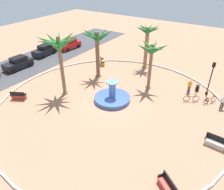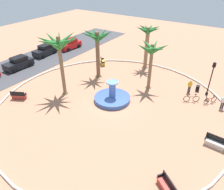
# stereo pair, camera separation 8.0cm
# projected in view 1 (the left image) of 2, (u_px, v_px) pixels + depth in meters

# --- Properties ---
(ground_plane) EXTENTS (80.00, 80.00, 0.00)m
(ground_plane) POSITION_uv_depth(u_px,v_px,m) (112.00, 104.00, 22.57)
(ground_plane) COLOR tan
(plaza_curb) EXTENTS (23.81, 23.81, 0.20)m
(plaza_curb) POSITION_uv_depth(u_px,v_px,m) (112.00, 103.00, 22.52)
(plaza_curb) COLOR silver
(plaza_curb) RESTS_ON ground
(street_asphalt) EXTENTS (48.00, 8.00, 0.03)m
(street_asphalt) POSITION_uv_depth(u_px,v_px,m) (15.00, 69.00, 30.14)
(street_asphalt) COLOR #424247
(street_asphalt) RESTS_ON ground
(fountain) EXTENTS (3.90, 3.90, 2.29)m
(fountain) POSITION_uv_depth(u_px,v_px,m) (112.00, 98.00, 23.04)
(fountain) COLOR #38569E
(fountain) RESTS_ON ground
(palm_tree_near_fountain) EXTENTS (3.28, 3.36, 5.95)m
(palm_tree_near_fountain) POSITION_uv_depth(u_px,v_px,m) (147.00, 37.00, 28.27)
(palm_tree_near_fountain) COLOR #8E6B4C
(palm_tree_near_fountain) RESTS_ON ground
(palm_tree_by_curb) EXTENTS (4.59, 4.58, 6.85)m
(palm_tree_by_curb) POSITION_uv_depth(u_px,v_px,m) (59.00, 47.00, 21.49)
(palm_tree_by_curb) COLOR brown
(palm_tree_by_curb) RESTS_ON ground
(palm_tree_mid_plaza) EXTENTS (3.87, 3.91, 6.10)m
(palm_tree_mid_plaza) POSITION_uv_depth(u_px,v_px,m) (97.00, 42.00, 25.72)
(palm_tree_mid_plaza) COLOR brown
(palm_tree_mid_plaza) RESTS_ON ground
(palm_tree_far_side) EXTENTS (3.74, 3.60, 5.60)m
(palm_tree_far_side) POSITION_uv_depth(u_px,v_px,m) (152.00, 53.00, 23.30)
(palm_tree_far_side) COLOR brown
(palm_tree_far_side) RESTS_ON ground
(bench_east) EXTENTS (0.60, 1.63, 1.00)m
(bench_east) POSITION_uv_depth(u_px,v_px,m) (215.00, 143.00, 17.19)
(bench_east) COLOR beige
(bench_east) RESTS_ON ground
(bench_west) EXTENTS (1.54, 1.42, 1.00)m
(bench_west) POSITION_uv_depth(u_px,v_px,m) (102.00, 62.00, 31.29)
(bench_west) COLOR gold
(bench_west) RESTS_ON ground
(bench_north) EXTENTS (1.37, 1.57, 1.00)m
(bench_north) POSITION_uv_depth(u_px,v_px,m) (167.00, 187.00, 13.83)
(bench_north) COLOR #B73D33
(bench_north) RESTS_ON ground
(bench_southeast) EXTENTS (1.18, 1.65, 1.00)m
(bench_southeast) POSITION_uv_depth(u_px,v_px,m) (19.00, 96.00, 23.25)
(bench_southeast) COLOR #B73D33
(bench_southeast) RESTS_ON ground
(lamppost) EXTENTS (0.32, 0.32, 4.00)m
(lamppost) POSITION_uv_depth(u_px,v_px,m) (211.00, 76.00, 23.01)
(lamppost) COLOR black
(lamppost) RESTS_ON ground
(trash_bin) EXTENTS (0.46, 0.46, 0.73)m
(trash_bin) POSITION_uv_depth(u_px,v_px,m) (197.00, 88.00, 24.76)
(trash_bin) COLOR black
(trash_bin) RESTS_ON ground
(bicycle_red_frame) EXTENTS (0.97, 1.48, 0.94)m
(bicycle_red_frame) POSITION_uv_depth(u_px,v_px,m) (191.00, 98.00, 22.82)
(bicycle_red_frame) COLOR black
(bicycle_red_frame) RESTS_ON ground
(bicycle_by_lamppost) EXTENTS (1.44, 1.04, 0.94)m
(bicycle_by_lamppost) POSITION_uv_depth(u_px,v_px,m) (210.00, 100.00, 22.58)
(bicycle_by_lamppost) COLOR black
(bicycle_by_lamppost) RESTS_ON ground
(person_cyclist_helmet) EXTENTS (0.33, 0.49, 1.60)m
(person_cyclist_helmet) POSITION_uv_depth(u_px,v_px,m) (223.00, 101.00, 21.41)
(person_cyclist_helmet) COLOR #33333D
(person_cyclist_helmet) RESTS_ON ground
(person_cyclist_photo) EXTENTS (0.39, 0.41, 1.64)m
(person_cyclist_photo) POSITION_uv_depth(u_px,v_px,m) (190.00, 86.00, 24.13)
(person_cyclist_photo) COLOR #33333D
(person_cyclist_photo) RESTS_ON ground
(parked_car_second) EXTENTS (4.05, 2.02, 1.67)m
(parked_car_second) POSITION_uv_depth(u_px,v_px,m) (18.00, 63.00, 29.89)
(parked_car_second) COLOR black
(parked_car_second) RESTS_ON ground
(parked_car_third) EXTENTS (4.10, 2.11, 1.67)m
(parked_car_third) POSITION_uv_depth(u_px,v_px,m) (45.00, 50.00, 34.32)
(parked_car_third) COLOR black
(parked_car_third) RESTS_ON ground
(parked_car_rightmost) EXTENTS (4.12, 2.15, 1.67)m
(parked_car_rightmost) POSITION_uv_depth(u_px,v_px,m) (70.00, 44.00, 36.90)
(parked_car_rightmost) COLOR red
(parked_car_rightmost) RESTS_ON ground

